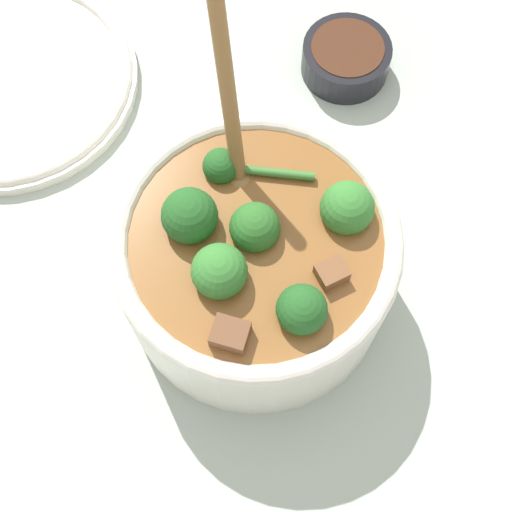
# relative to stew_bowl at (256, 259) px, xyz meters

# --- Properties ---
(ground_plane) EXTENTS (4.00, 4.00, 0.00)m
(ground_plane) POSITION_rel_stew_bowl_xyz_m (0.00, 0.00, -0.07)
(ground_plane) COLOR #ADBCAD
(stew_bowl) EXTENTS (0.25, 0.23, 0.29)m
(stew_bowl) POSITION_rel_stew_bowl_xyz_m (0.00, 0.00, 0.00)
(stew_bowl) COLOR white
(stew_bowl) RESTS_ON ground_plane
(condiment_bowl) EXTENTS (0.09, 0.09, 0.03)m
(condiment_bowl) POSITION_rel_stew_bowl_xyz_m (-0.22, 0.12, -0.05)
(condiment_bowl) COLOR black
(condiment_bowl) RESTS_ON ground_plane
(empty_plate) EXTENTS (0.26, 0.26, 0.02)m
(empty_plate) POSITION_rel_stew_bowl_xyz_m (-0.25, -0.21, -0.06)
(empty_plate) COLOR silver
(empty_plate) RESTS_ON ground_plane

